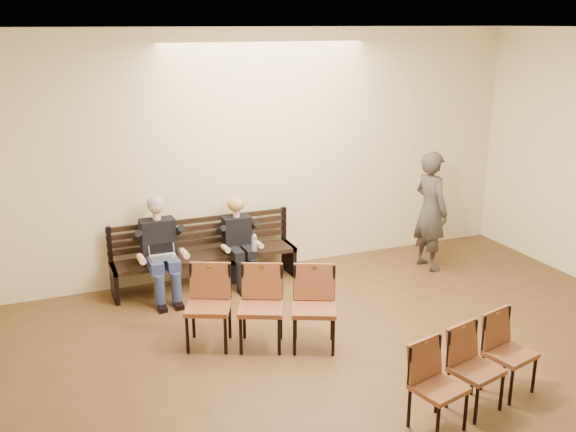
# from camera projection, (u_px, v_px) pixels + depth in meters

# --- Properties ---
(room_walls) EXTENTS (8.02, 10.01, 3.51)m
(room_walls) POSITION_uv_depth(u_px,v_px,m) (442.00, 151.00, 5.28)
(room_walls) COLOR beige
(room_walls) RESTS_ON ground
(bench) EXTENTS (2.60, 0.90, 0.45)m
(bench) POSITION_uv_depth(u_px,v_px,m) (206.00, 270.00, 9.00)
(bench) COLOR black
(bench) RESTS_ON ground
(seated_man) EXTENTS (0.57, 0.78, 1.36)m
(seated_man) POSITION_uv_depth(u_px,v_px,m) (160.00, 248.00, 8.53)
(seated_man) COLOR black
(seated_man) RESTS_ON ground
(seated_woman) EXTENTS (0.48, 0.66, 1.11)m
(seated_woman) POSITION_uv_depth(u_px,v_px,m) (239.00, 246.00, 8.96)
(seated_woman) COLOR black
(seated_woman) RESTS_ON ground
(laptop) EXTENTS (0.36, 0.29, 0.25)m
(laptop) POSITION_uv_depth(u_px,v_px,m) (164.00, 260.00, 8.40)
(laptop) COLOR #B5B5BA
(laptop) RESTS_ON bench
(water_bottle) EXTENTS (0.08, 0.08, 0.24)m
(water_bottle) POSITION_uv_depth(u_px,v_px,m) (255.00, 251.00, 8.74)
(water_bottle) COLOR silver
(water_bottle) RESTS_ON bench
(bag) EXTENTS (0.46, 0.38, 0.29)m
(bag) POSITION_uv_depth(u_px,v_px,m) (238.00, 271.00, 9.16)
(bag) COLOR black
(bag) RESTS_ON ground
(passerby) EXTENTS (0.55, 0.79, 2.05)m
(passerby) POSITION_uv_depth(u_px,v_px,m) (431.00, 202.00, 9.43)
(passerby) COLOR #35312B
(passerby) RESTS_ON ground
(chair_row_front) EXTENTS (1.75, 1.16, 0.94)m
(chair_row_front) POSITION_uv_depth(u_px,v_px,m) (261.00, 309.00, 7.21)
(chair_row_front) COLOR brown
(chair_row_front) RESTS_ON ground
(chair_row_back) EXTENTS (1.54, 0.79, 0.82)m
(chair_row_back) POSITION_uv_depth(u_px,v_px,m) (476.00, 371.00, 6.04)
(chair_row_back) COLOR brown
(chair_row_back) RESTS_ON ground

